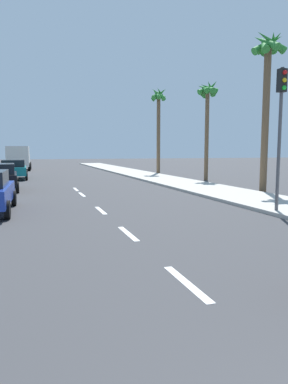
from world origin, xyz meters
The scene contains 14 objects.
ground_plane centered at (0.00, 20.00, 0.00)m, with size 160.00×160.00×0.00m, color #38383A.
sidewalk_strip centered at (7.38, 22.00, 0.07)m, with size 3.60×80.00×0.14m, color #B2ADA3.
lane_stripe_1 centered at (0.00, 5.04, 0.00)m, with size 0.16×1.80×0.01m, color white.
lane_stripe_2 centered at (0.00, 8.95, 0.00)m, with size 0.16×1.80×0.01m, color white.
lane_stripe_3 centered at (0.00, 13.00, 0.00)m, with size 0.16×1.80×0.01m, color white.
lane_stripe_4 centered at (0.00, 18.28, 0.00)m, with size 0.16×1.80×0.01m, color white.
lane_stripe_5 centered at (0.00, 20.94, 0.00)m, with size 0.16×1.80×0.01m, color white.
parked_car_black centered at (-4.25, 21.44, 0.84)m, with size 2.18×4.50×1.57m.
parked_car_teal centered at (-3.84, 30.16, 0.84)m, with size 2.14×4.62×1.57m.
delivery_truck centered at (-3.84, 43.82, 1.50)m, with size 2.79×6.29×2.80m.
palm_tree_mid centered at (9.87, 16.45, 6.66)m, with size 1.84×1.87×8.81m.
palm_tree_far centered at (10.49, 24.47, 6.17)m, with size 1.61×2.04×7.66m.
palm_tree_distant centered at (9.43, 32.43, 6.36)m, with size 1.74×1.58×8.42m.
traffic_signal centered at (5.98, 10.29, 3.61)m, with size 0.28×0.33×5.20m.
Camera 1 is at (-2.53, -0.44, 2.30)m, focal length 33.27 mm.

